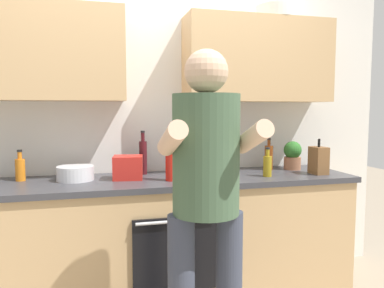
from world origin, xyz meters
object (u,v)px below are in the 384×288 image
object	(u,v)px
bottle_hotsauce	(171,162)
grocery_bag_crisps	(128,167)
bottle_vinegar	(269,157)
bottle_syrup	(217,158)
person_standing	(206,187)
cup_stoneware	(181,169)
knife_block	(319,160)
bottle_juice	(20,169)
bottle_wine	(143,156)
mixing_bowl	(75,173)
potted_herb	(292,155)
cup_tea	(200,168)
bottle_oil	(267,165)

from	to	relation	value
bottle_hotsauce	grocery_bag_crisps	xyz separation A→B (m)	(-0.28, 0.14, -0.04)
bottle_vinegar	bottle_syrup	bearing A→B (deg)	-171.98
grocery_bag_crisps	person_standing	bearing A→B (deg)	-69.49
cup_stoneware	knife_block	bearing A→B (deg)	-10.49
cup_stoneware	person_standing	bearing A→B (deg)	-94.64
bottle_hotsauce	knife_block	size ratio (longest dim) A/B	1.16
bottle_juice	cup_stoneware	xyz separation A→B (m)	(1.11, -0.08, -0.04)
bottle_syrup	knife_block	bearing A→B (deg)	-15.47
bottle_wine	bottle_juice	size ratio (longest dim) A/B	1.53
bottle_hotsauce	person_standing	bearing A→B (deg)	-87.07
bottle_hotsauce	bottle_syrup	size ratio (longest dim) A/B	1.08
cup_stoneware	grocery_bag_crisps	distance (m)	0.40
bottle_syrup	mixing_bowl	bearing A→B (deg)	-179.37
person_standing	mixing_bowl	distance (m)	1.13
bottle_syrup	potted_herb	size ratio (longest dim) A/B	1.25
cup_tea	potted_herb	xyz separation A→B (m)	(0.79, 0.01, 0.07)
cup_tea	bottle_hotsauce	bearing A→B (deg)	-140.21
bottle_syrup	mixing_bowl	xyz separation A→B (m)	(-1.03, -0.01, -0.07)
potted_herb	bottle_hotsauce	bearing A→B (deg)	-167.55
bottle_wine	bottle_syrup	world-z (taller)	bottle_wine
mixing_bowl	grocery_bag_crisps	distance (m)	0.36
bottle_juice	bottle_syrup	distance (m)	1.40
bottle_hotsauce	grocery_bag_crisps	bearing A→B (deg)	154.09
bottle_wine	bottle_oil	bearing A→B (deg)	-20.64
bottle_hotsauce	bottle_vinegar	xyz separation A→B (m)	(0.86, 0.26, -0.02)
knife_block	cup_stoneware	bearing A→B (deg)	169.51
bottle_juice	bottle_oil	bearing A→B (deg)	-8.92
bottle_hotsauce	bottle_oil	size ratio (longest dim) A/B	1.45
bottle_syrup	cup_stoneware	size ratio (longest dim) A/B	3.17
cup_stoneware	potted_herb	bearing A→B (deg)	3.40
knife_block	cup_tea	bearing A→B (deg)	164.80
cup_tea	bottle_wine	bearing A→B (deg)	168.39
cup_stoneware	bottle_syrup	bearing A→B (deg)	3.12
potted_herb	grocery_bag_crisps	world-z (taller)	potted_herb
bottle_hotsauce	bottle_oil	world-z (taller)	bottle_hotsauce
bottle_syrup	cup_stoneware	distance (m)	0.29
mixing_bowl	knife_block	size ratio (longest dim) A/B	0.95
knife_block	bottle_juice	bearing A→B (deg)	172.93
bottle_vinegar	knife_block	distance (m)	0.39
mixing_bowl	grocery_bag_crisps	xyz separation A→B (m)	(0.36, -0.04, 0.03)
mixing_bowl	grocery_bag_crisps	size ratio (longest dim) A/B	1.25
person_standing	grocery_bag_crisps	size ratio (longest dim) A/B	8.35
bottle_syrup	bottle_vinegar	size ratio (longest dim) A/B	1.11
mixing_bowl	grocery_bag_crisps	world-z (taller)	grocery_bag_crisps
bottle_wine	bottle_juice	xyz separation A→B (m)	(-0.85, -0.06, -0.05)
bottle_vinegar	bottle_hotsauce	bearing A→B (deg)	-163.26
bottle_vinegar	grocery_bag_crisps	distance (m)	1.15
bottle_syrup	cup_stoneware	world-z (taller)	bottle_syrup
bottle_vinegar	grocery_bag_crisps	bearing A→B (deg)	-173.97
bottle_wine	bottle_juice	bearing A→B (deg)	-176.17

